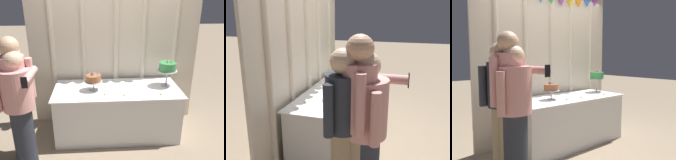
# 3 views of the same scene
# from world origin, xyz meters

# --- Properties ---
(ground_plane) EXTENTS (24.00, 24.00, 0.00)m
(ground_plane) POSITION_xyz_m (0.00, 0.00, 0.00)
(ground_plane) COLOR gray
(draped_curtain) EXTENTS (2.72, 0.17, 2.89)m
(draped_curtain) POSITION_xyz_m (-0.01, 0.58, 1.54)
(draped_curtain) COLOR beige
(draped_curtain) RESTS_ON ground_plane
(cake_table) EXTENTS (1.88, 0.84, 0.77)m
(cake_table) POSITION_xyz_m (0.00, 0.10, 0.39)
(cake_table) COLOR white
(cake_table) RESTS_ON ground_plane
(cake_display_nearleft) EXTENTS (0.26, 0.26, 0.28)m
(cake_display_nearleft) POSITION_xyz_m (-0.35, 0.07, 0.95)
(cake_display_nearleft) COLOR #B2B2B7
(cake_display_nearleft) RESTS_ON cake_table
(cake_display_nearright) EXTENTS (0.30, 0.30, 0.41)m
(cake_display_nearright) POSITION_xyz_m (0.77, 0.17, 1.06)
(cake_display_nearright) COLOR #B2B2B7
(cake_display_nearright) RESTS_ON cake_table
(tealight_far_left) EXTENTS (0.04, 0.04, 0.04)m
(tealight_far_left) POSITION_xyz_m (-0.19, -0.11, 0.78)
(tealight_far_left) COLOR beige
(tealight_far_left) RESTS_ON cake_table
(tealight_near_left) EXTENTS (0.05, 0.05, 0.04)m
(tealight_near_left) POSITION_xyz_m (0.09, -0.14, 0.78)
(tealight_near_left) COLOR beige
(tealight_near_left) RESTS_ON cake_table
(tealight_near_right) EXTENTS (0.05, 0.05, 0.03)m
(tealight_near_right) POSITION_xyz_m (0.61, -0.16, 0.78)
(tealight_near_right) COLOR beige
(tealight_near_right) RESTS_ON cake_table
(guest_man_pink_jacket) EXTENTS (0.43, 0.37, 1.57)m
(guest_man_pink_jacket) POSITION_xyz_m (-1.32, -0.33, 0.88)
(guest_man_pink_jacket) COLOR #9E8966
(guest_man_pink_jacket) RESTS_ON ground_plane
(guest_man_dark_suit) EXTENTS (0.45, 0.36, 1.68)m
(guest_man_dark_suit) POSITION_xyz_m (-1.28, -0.46, 0.95)
(guest_man_dark_suit) COLOR #9E8966
(guest_man_dark_suit) RESTS_ON ground_plane
(guest_girl_blue_dress) EXTENTS (0.51, 0.59, 1.54)m
(guest_girl_blue_dress) POSITION_xyz_m (-1.24, -0.51, 0.83)
(guest_girl_blue_dress) COLOR #282D38
(guest_girl_blue_dress) RESTS_ON ground_plane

